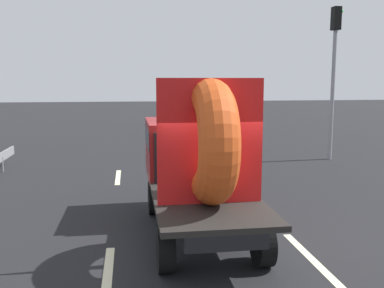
% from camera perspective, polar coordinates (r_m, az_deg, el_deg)
% --- Properties ---
extents(ground_plane, '(120.00, 120.00, 0.00)m').
position_cam_1_polar(ground_plane, '(8.86, 3.50, -12.90)').
color(ground_plane, black).
extents(flatbed_truck, '(2.02, 5.26, 3.27)m').
position_cam_1_polar(flatbed_truck, '(9.29, 0.49, -1.63)').
color(flatbed_truck, black).
rests_on(flatbed_truck, ground_plane).
extents(distant_sedan, '(1.72, 4.01, 1.31)m').
position_cam_1_polar(distant_sedan, '(27.47, 2.26, 3.16)').
color(distant_sedan, black).
rests_on(distant_sedan, ground_plane).
extents(traffic_light, '(0.42, 0.36, 6.12)m').
position_cam_1_polar(traffic_light, '(18.37, 18.44, 10.33)').
color(traffic_light, gray).
rests_on(traffic_light, ground_plane).
extents(lane_dash_left_near, '(0.16, 2.71, 0.01)m').
position_cam_1_polar(lane_dash_left_near, '(7.45, -11.26, -17.33)').
color(lane_dash_left_near, beige).
rests_on(lane_dash_left_near, ground_plane).
extents(lane_dash_left_far, '(0.16, 2.24, 0.01)m').
position_cam_1_polar(lane_dash_left_far, '(14.66, -9.85, -4.37)').
color(lane_dash_left_far, beige).
rests_on(lane_dash_left_far, ground_plane).
extents(lane_dash_right_near, '(0.16, 2.92, 0.01)m').
position_cam_1_polar(lane_dash_right_near, '(8.19, 16.28, -15.06)').
color(lane_dash_right_near, beige).
rests_on(lane_dash_right_near, ground_plane).
extents(lane_dash_right_far, '(0.16, 2.86, 0.01)m').
position_cam_1_polar(lane_dash_right_far, '(15.14, 4.16, -3.86)').
color(lane_dash_right_far, beige).
rests_on(lane_dash_right_far, ground_plane).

